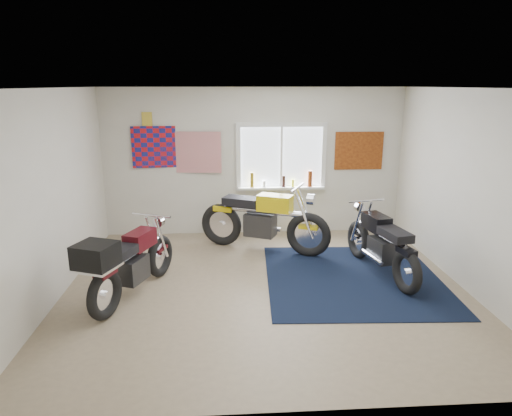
{
  "coord_description": "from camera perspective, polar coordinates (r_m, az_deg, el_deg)",
  "views": [
    {
      "loc": [
        -0.51,
        -5.82,
        2.74
      ],
      "look_at": [
        -0.1,
        0.4,
        1.05
      ],
      "focal_mm": 32.0,
      "sensor_mm": 36.0,
      "label": 1
    }
  ],
  "objects": [
    {
      "name": "ground",
      "position": [
        6.45,
        1.14,
        -9.94
      ],
      "size": [
        5.5,
        5.5,
        0.0
      ],
      "primitive_type": "plane",
      "color": "#9E896B",
      "rests_on": "ground"
    },
    {
      "name": "room_shell",
      "position": [
        5.95,
        1.22,
        4.51
      ],
      "size": [
        5.5,
        5.5,
        5.5
      ],
      "color": "white",
      "rests_on": "ground"
    },
    {
      "name": "navy_rug",
      "position": [
        6.89,
        12.01,
        -8.56
      ],
      "size": [
        2.62,
        2.72,
        0.01
      ],
      "primitive_type": "cube",
      "rotation": [
        0.0,
        0.0,
        -0.05
      ],
      "color": "black",
      "rests_on": "ground"
    },
    {
      "name": "window_assembly",
      "position": [
        8.46,
        3.17,
        5.85
      ],
      "size": [
        1.66,
        0.17,
        1.26
      ],
      "color": "white",
      "rests_on": "room_shell"
    },
    {
      "name": "oil_bottles",
      "position": [
        8.47,
        3.84,
        3.5
      ],
      "size": [
        1.16,
        0.09,
        0.3
      ],
      "color": "olive",
      "rests_on": "window_assembly"
    },
    {
      "name": "flag_display",
      "position": [
        8.44,
        -13.47,
        10.78
      ],
      "size": [
        1.6,
        0.1,
        1.17
      ],
      "color": "red",
      "rests_on": "room_shell"
    },
    {
      "name": "triumph_poster",
      "position": [
        8.74,
        12.73,
        7.0
      ],
      "size": [
        0.9,
        0.03,
        0.7
      ],
      "primitive_type": "cube",
      "color": "#A54C14",
      "rests_on": "room_shell"
    },
    {
      "name": "yellow_triumph",
      "position": [
        7.68,
        0.87,
        -1.66
      ],
      "size": [
        2.17,
        1.11,
        1.17
      ],
      "rotation": [
        0.0,
        0.0,
        -0.43
      ],
      "color": "black",
      "rests_on": "ground"
    },
    {
      "name": "black_chrome_bike",
      "position": [
        6.99,
        15.38,
        -4.52
      ],
      "size": [
        0.67,
        1.98,
        1.02
      ],
      "rotation": [
        0.0,
        0.0,
        1.77
      ],
      "color": "black",
      "rests_on": "navy_rug"
    },
    {
      "name": "maroon_tourer",
      "position": [
        6.15,
        -15.8,
        -6.61
      ],
      "size": [
        1.01,
        1.91,
        1.0
      ],
      "rotation": [
        0.0,
        0.0,
        1.2
      ],
      "color": "black",
      "rests_on": "ground"
    }
  ]
}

